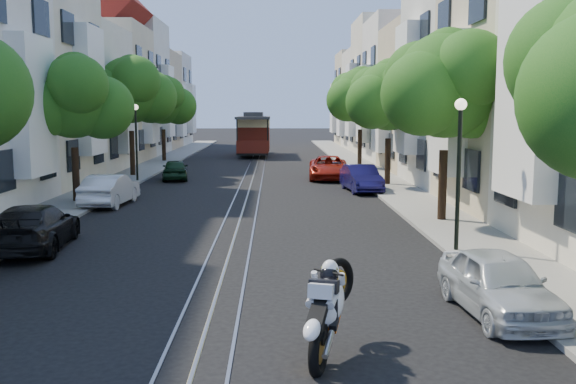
{
  "coord_description": "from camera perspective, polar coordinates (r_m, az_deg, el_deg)",
  "views": [
    {
      "loc": [
        1.25,
        -13.35,
        3.97
      ],
      "look_at": [
        1.7,
        7.18,
        1.34
      ],
      "focal_mm": 40.0,
      "sensor_mm": 36.0,
      "label": 1
    }
  ],
  "objects": [
    {
      "name": "townhouses_east",
      "position": [
        42.62,
        13.33,
        8.74
      ],
      "size": [
        7.75,
        72.0,
        12.0
      ],
      "color": "beige",
      "rests_on": "ground"
    },
    {
      "name": "sidewalk_east",
      "position": [
        41.96,
        6.98,
        1.9
      ],
      "size": [
        2.5,
        80.0,
        0.12
      ],
      "primitive_type": "cube",
      "color": "gray",
      "rests_on": "ground"
    },
    {
      "name": "sidewalk_west",
      "position": [
        42.39,
        -12.82,
        1.83
      ],
      "size": [
        2.5,
        80.0,
        0.12
      ],
      "primitive_type": "cube",
      "color": "gray",
      "rests_on": "ground"
    },
    {
      "name": "rail_left",
      "position": [
        41.58,
        -3.73,
        1.82
      ],
      "size": [
        0.06,
        80.0,
        0.02
      ],
      "primitive_type": "cube",
      "color": "gray",
      "rests_on": "ground"
    },
    {
      "name": "parked_car_e_mid",
      "position": [
        31.54,
        6.53,
        1.22
      ],
      "size": [
        1.78,
        4.09,
        1.31
      ],
      "primitive_type": "imported",
      "rotation": [
        0.0,
        0.0,
        0.1
      ],
      "color": "#0F0C3D",
      "rests_on": "ground"
    },
    {
      "name": "parked_car_w_near",
      "position": [
        19.64,
        -21.66,
        -2.92
      ],
      "size": [
        2.24,
        4.69,
        1.32
      ],
      "primitive_type": "imported",
      "rotation": [
        0.0,
        0.0,
        3.23
      ],
      "color": "black",
      "rests_on": "ground"
    },
    {
      "name": "lamp_east",
      "position": [
        18.1,
        14.98,
        3.49
      ],
      "size": [
        0.32,
        0.32,
        4.16
      ],
      "color": "black",
      "rests_on": "ground"
    },
    {
      "name": "ground",
      "position": [
        41.56,
        -2.97,
        1.81
      ],
      "size": [
        200.0,
        200.0,
        0.0
      ],
      "primitive_type": "plane",
      "color": "black",
      "rests_on": "ground"
    },
    {
      "name": "sportbike_rider",
      "position": [
        10.41,
        3.49,
        -9.95
      ],
      "size": [
        0.99,
        2.16,
        1.56
      ],
      "rotation": [
        0.0,
        0.0,
        -0.3
      ],
      "color": "black",
      "rests_on": "ground"
    },
    {
      "name": "lane_line",
      "position": [
        41.56,
        -2.97,
        1.81
      ],
      "size": [
        0.08,
        80.0,
        0.01
      ],
      "primitive_type": "cube",
      "color": "tan",
      "rests_on": "ground"
    },
    {
      "name": "tree_w_b",
      "position": [
        28.58,
        -18.49,
        7.79
      ],
      "size": [
        4.72,
        3.87,
        6.27
      ],
      "color": "black",
      "rests_on": "ground"
    },
    {
      "name": "tree_e_d",
      "position": [
        44.74,
        6.54,
        8.4
      ],
      "size": [
        5.01,
        4.16,
        6.85
      ],
      "color": "black",
      "rests_on": "ground"
    },
    {
      "name": "parked_car_e_near",
      "position": [
        13.2,
        18.22,
        -7.75
      ],
      "size": [
        1.73,
        3.77,
        1.25
      ],
      "primitive_type": "imported",
      "rotation": [
        0.0,
        0.0,
        0.07
      ],
      "color": "silver",
      "rests_on": "ground"
    },
    {
      "name": "parked_car_w_far",
      "position": [
        37.15,
        -10.0,
        1.98
      ],
      "size": [
        1.87,
        3.66,
        1.19
      ],
      "primitive_type": "imported",
      "rotation": [
        0.0,
        0.0,
        3.28
      ],
      "color": "black",
      "rests_on": "ground"
    },
    {
      "name": "cable_car",
      "position": [
        56.2,
        -3.05,
        5.33
      ],
      "size": [
        2.82,
        9.0,
        3.46
      ],
      "rotation": [
        0.0,
        0.0,
        0.0
      ],
      "color": "black",
      "rests_on": "ground"
    },
    {
      "name": "tree_w_c",
      "position": [
        39.25,
        -13.75,
        8.7
      ],
      "size": [
        5.13,
        4.28,
        7.09
      ],
      "color": "black",
      "rests_on": "ground"
    },
    {
      "name": "tree_e_b",
      "position": [
        23.13,
        13.99,
        8.98
      ],
      "size": [
        4.93,
        4.08,
        6.68
      ],
      "color": "black",
      "rests_on": "ground"
    },
    {
      "name": "parked_car_e_far",
      "position": [
        37.01,
        3.64,
        2.17
      ],
      "size": [
        2.5,
        4.95,
        1.34
      ],
      "primitive_type": "imported",
      "rotation": [
        0.0,
        0.0,
        -0.06
      ],
      "color": "#9C1C0E",
      "rests_on": "ground"
    },
    {
      "name": "rail_slot",
      "position": [
        41.56,
        -2.97,
        1.82
      ],
      "size": [
        0.06,
        80.0,
        0.02
      ],
      "primitive_type": "cube",
      "color": "gray",
      "rests_on": "ground"
    },
    {
      "name": "tree_e_c",
      "position": [
        33.87,
        9.07,
        8.28
      ],
      "size": [
        4.84,
        3.99,
        6.52
      ],
      "color": "black",
      "rests_on": "ground"
    },
    {
      "name": "lamp_west",
      "position": [
        36.16,
        -13.36,
        5.32
      ],
      "size": [
        0.32,
        0.32,
        4.16
      ],
      "color": "black",
      "rests_on": "ground"
    },
    {
      "name": "townhouses_west",
      "position": [
        43.31,
        -19.09,
        8.37
      ],
      "size": [
        7.75,
        72.0,
        11.76
      ],
      "color": "silver",
      "rests_on": "ground"
    },
    {
      "name": "tree_w_d",
      "position": [
        50.03,
        -11.01,
        7.89
      ],
      "size": [
        4.84,
        3.99,
        6.52
      ],
      "color": "black",
      "rests_on": "ground"
    },
    {
      "name": "parked_car_w_mid",
      "position": [
        27.74,
        -15.53,
        0.18
      ],
      "size": [
        1.71,
        4.11,
        1.32
      ],
      "primitive_type": "imported",
      "rotation": [
        0.0,
        0.0,
        3.06
      ],
      "color": "silver",
      "rests_on": "ground"
    },
    {
      "name": "rail_right",
      "position": [
        41.54,
        -2.21,
        1.82
      ],
      "size": [
        0.06,
        80.0,
        0.02
      ],
      "primitive_type": "cube",
      "color": "gray",
      "rests_on": "ground"
    }
  ]
}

